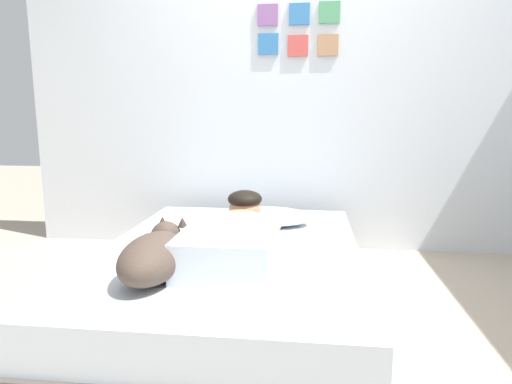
{
  "coord_description": "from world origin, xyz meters",
  "views": [
    {
      "loc": [
        0.1,
        -2.08,
        1.05
      ],
      "look_at": [
        -0.21,
        0.47,
        0.59
      ],
      "focal_mm": 30.93,
      "sensor_mm": 36.0,
      "label": 1
    }
  ],
  "objects": [
    {
      "name": "back_wall",
      "position": [
        -0.0,
        1.38,
        1.25
      ],
      "size": [
        4.25,
        0.12,
        2.5
      ],
      "color": "silver",
      "rests_on": "ground"
    },
    {
      "name": "coffee_cup",
      "position": [
        -0.17,
        0.54,
        0.38
      ],
      "size": [
        0.12,
        0.09,
        0.07
      ],
      "color": "white",
      "rests_on": "bed"
    },
    {
      "name": "dog",
      "position": [
        -0.56,
        -0.3,
        0.45
      ],
      "size": [
        0.26,
        0.57,
        0.21
      ],
      "color": "#4C3D33",
      "rests_on": "bed"
    },
    {
      "name": "person_lying",
      "position": [
        -0.27,
        0.04,
        0.45
      ],
      "size": [
        0.43,
        0.92,
        0.27
      ],
      "color": "silver",
      "rests_on": "bed"
    },
    {
      "name": "bed",
      "position": [
        -0.31,
        0.17,
        0.17
      ],
      "size": [
        1.4,
        1.99,
        0.34
      ],
      "color": "#4C4742",
      "rests_on": "ground"
    },
    {
      "name": "cell_phone",
      "position": [
        -0.34,
        0.34,
        0.35
      ],
      "size": [
        0.07,
        0.14,
        0.01
      ],
      "primitive_type": "cube",
      "color": "black",
      "rests_on": "bed"
    },
    {
      "name": "pillow",
      "position": [
        -0.14,
        0.68,
        0.4
      ],
      "size": [
        0.52,
        0.32,
        0.11
      ],
      "primitive_type": "ellipsoid",
      "color": "silver",
      "rests_on": "bed"
    },
    {
      "name": "ground_plane",
      "position": [
        0.0,
        0.0,
        0.0
      ],
      "size": [
        12.5,
        12.5,
        0.0
      ],
      "primitive_type": "plane",
      "color": "tan"
    }
  ]
}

